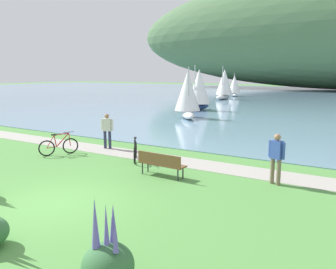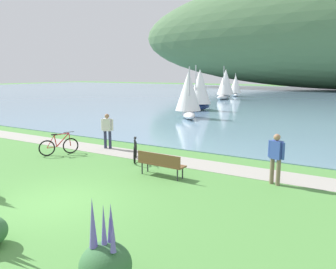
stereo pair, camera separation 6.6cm
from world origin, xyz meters
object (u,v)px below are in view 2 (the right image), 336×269
bicycle_leaning_near_bench (135,151)px  person_on_the_grass (276,156)px  sailboat_far_off (199,89)px  bicycle_beside_path (59,146)px  person_at_shoreline (107,129)px  sailboat_toward_hillside (225,84)px  park_bench_near_camera (161,163)px  sailboat_nearest_to_shore (235,85)px  sailboat_mid_bay (188,94)px

bicycle_leaning_near_bench → person_on_the_grass: (5.87, -0.13, 0.58)m
person_on_the_grass → sailboat_far_off: (-12.18, 18.90, 1.10)m
bicycle_leaning_near_bench → bicycle_beside_path: 3.69m
bicycle_beside_path → person_at_shoreline: size_ratio=0.92×
person_on_the_grass → sailboat_toward_hillside: (-15.32, 33.13, 1.17)m
bicycle_leaning_near_bench → bicycle_beside_path: (-3.56, -0.97, 0.00)m
bicycle_beside_path → park_bench_near_camera: bearing=-4.2°
bicycle_beside_path → sailboat_far_off: sailboat_far_off is taller
park_bench_near_camera → sailboat_nearest_to_shore: bearing=107.1°
sailboat_far_off → bicycle_beside_path: bearing=-82.1°
sailboat_mid_bay → sailboat_toward_hillside: size_ratio=0.91×
sailboat_toward_hillside → sailboat_far_off: size_ratio=1.04×
person_at_shoreline → sailboat_nearest_to_shore: size_ratio=0.48×
bicycle_leaning_near_bench → person_on_the_grass: 5.90m
person_at_shoreline → sailboat_far_off: 18.04m
bicycle_leaning_near_bench → sailboat_far_off: (-6.31, 18.77, 1.68)m
person_on_the_grass → park_bench_near_camera: bearing=-161.2°
sailboat_toward_hillside → sailboat_nearest_to_shore: bearing=98.2°
bicycle_leaning_near_bench → sailboat_toward_hillside: bearing=106.0°
sailboat_mid_bay → sailboat_far_off: 5.95m
person_at_shoreline → sailboat_mid_bay: bearing=99.3°
person_on_the_grass → sailboat_far_off: bearing=122.8°
bicycle_beside_path → sailboat_nearest_to_shore: (-6.79, 40.28, 1.30)m
person_on_the_grass → sailboat_far_off: size_ratio=0.40×
sailboat_far_off → park_bench_near_camera: bearing=-67.2°
sailboat_nearest_to_shore → sailboat_far_off: size_ratio=0.82×
park_bench_near_camera → sailboat_far_off: size_ratio=0.42×
bicycle_beside_path → sailboat_nearest_to_shore: bearing=99.6°
person_on_the_grass → sailboat_nearest_to_shore: size_ratio=0.48×
bicycle_leaning_near_bench → person_at_shoreline: (-2.55, 1.16, 0.58)m
park_bench_near_camera → sailboat_toward_hillside: sailboat_toward_hillside is taller
bicycle_beside_path → bicycle_leaning_near_bench: bearing=15.2°
person_on_the_grass → sailboat_toward_hillside: sailboat_toward_hillside is taller
sailboat_toward_hillside → bicycle_leaning_near_bench: bearing=-74.0°
sailboat_nearest_to_shore → sailboat_far_off: sailboat_far_off is taller
person_at_shoreline → sailboat_nearest_to_shore: bearing=101.6°
bicycle_beside_path → sailboat_far_off: size_ratio=0.37×
bicycle_leaning_near_bench → sailboat_far_off: size_ratio=0.35×
person_on_the_grass → sailboat_nearest_to_shore: 42.65m
bicycle_leaning_near_bench → sailboat_toward_hillside: (-9.45, 33.00, 1.75)m
bicycle_leaning_near_bench → sailboat_nearest_to_shore: sailboat_nearest_to_shore is taller
park_bench_near_camera → person_on_the_grass: size_ratio=1.06×
person_at_shoreline → park_bench_near_camera: bearing=-28.4°
sailboat_far_off → bicycle_leaning_near_bench: bearing=-71.4°
bicycle_beside_path → sailboat_toward_hillside: sailboat_toward_hillside is taller
park_bench_near_camera → sailboat_mid_bay: 16.03m
person_on_the_grass → sailboat_nearest_to_shore: (-16.22, 39.44, 0.72)m
sailboat_nearest_to_shore → sailboat_mid_bay: (5.85, -26.20, 0.26)m
bicycle_beside_path → sailboat_nearest_to_shore: sailboat_nearest_to_shore is taller
bicycle_beside_path → sailboat_toward_hillside: 34.52m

